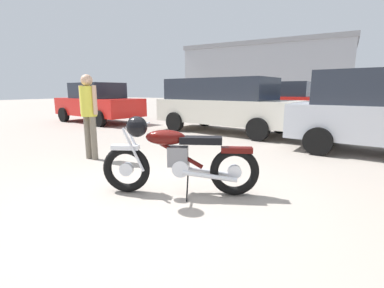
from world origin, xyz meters
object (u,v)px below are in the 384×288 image
at_px(vintage_motorcycle, 175,158).
at_px(bystander, 89,108).
at_px(white_estate_far, 279,99).
at_px(red_hatchback_near, 224,103).
at_px(silver_sedan_mid, 98,103).

height_order(vintage_motorcycle, bystander, bystander).
bearing_deg(white_estate_far, red_hatchback_near, 86.16).
height_order(bystander, white_estate_far, white_estate_far).
relative_size(silver_sedan_mid, white_estate_far, 1.12).
distance_m(vintage_motorcycle, red_hatchback_near, 5.73).
height_order(bystander, silver_sedan_mid, silver_sedan_mid).
xyz_separation_m(silver_sedan_mid, red_hatchback_near, (5.79, -0.15, 0.10)).
bearing_deg(white_estate_far, bystander, 83.51).
height_order(vintage_motorcycle, white_estate_far, white_estate_far).
relative_size(bystander, white_estate_far, 0.42).
xyz_separation_m(bystander, white_estate_far, (1.77, 10.66, -0.10)).
bearing_deg(silver_sedan_mid, red_hatchback_near, 9.42).
distance_m(bystander, red_hatchback_near, 4.79).
xyz_separation_m(vintage_motorcycle, white_estate_far, (-0.69, 11.52, 0.43)).
distance_m(bystander, white_estate_far, 10.80).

